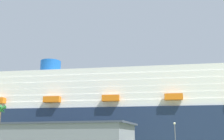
{
  "coord_description": "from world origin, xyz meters",
  "views": [
    {
      "loc": [
        19.91,
        -66.9,
        3.62
      ],
      "look_at": [
        -1.97,
        29.36,
        28.23
      ],
      "focal_mm": 43.27,
      "sensor_mm": 36.0,
      "label": 1
    }
  ],
  "objects": [
    {
      "name": "cruise_ship",
      "position": [
        -7.44,
        70.89,
        15.64
      ],
      "size": [
        289.04,
        50.36,
        53.46
      ],
      "color": "#1E2D4C",
      "rests_on": "ground_plane"
    },
    {
      "name": "terminal_building",
      "position": [
        -23.96,
        25.19,
        4.24
      ],
      "size": [
        60.99,
        27.41,
        8.43
      ],
      "color": "gray",
      "rests_on": "ground_plane"
    },
    {
      "name": "palm_tree",
      "position": [
        -26.05,
        -1.75,
        10.13
      ],
      "size": [
        3.34,
        3.28,
        12.2
      ],
      "color": "brown",
      "rests_on": "ground_plane"
    },
    {
      "name": "street_lamp",
      "position": [
        19.94,
        2.17,
        4.74
      ],
      "size": [
        0.56,
        0.56,
        7.16
      ],
      "color": "slate",
      "rests_on": "ground_plane"
    }
  ]
}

